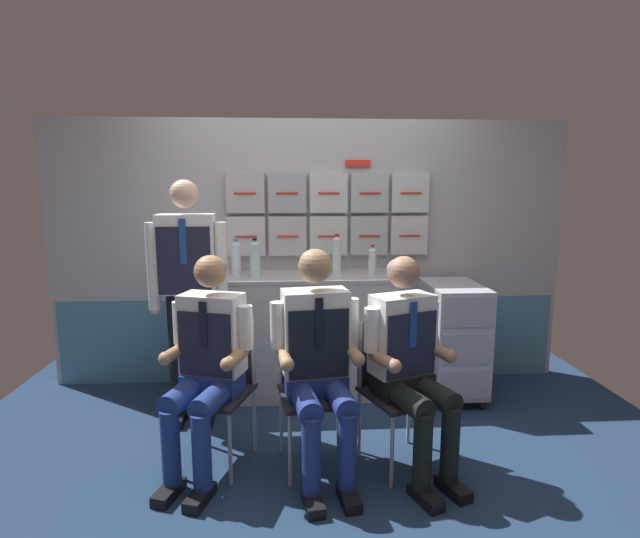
{
  "coord_description": "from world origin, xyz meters",
  "views": [
    {
      "loc": [
        -0.17,
        -2.69,
        1.63
      ],
      "look_at": [
        0.02,
        0.45,
        1.1
      ],
      "focal_mm": 27.97,
      "sensor_mm": 36.0,
      "label": 1
    }
  ],
  "objects_px": {
    "folding_chair_left": "(220,374)",
    "crew_member_near_trolley": "(410,357)",
    "folding_chair_right": "(313,375)",
    "folding_chair_near_trolley": "(393,375)",
    "crew_member_standing": "(188,282)",
    "service_trolley": "(452,336)",
    "paper_cup_tan": "(330,266)",
    "crew_member_right": "(318,353)",
    "crew_member_left": "(206,357)",
    "water_bottle_short": "(372,261)"
  },
  "relations": [
    {
      "from": "crew_member_right",
      "to": "crew_member_near_trolley",
      "type": "bearing_deg",
      "value": -1.95
    },
    {
      "from": "folding_chair_right",
      "to": "paper_cup_tan",
      "type": "bearing_deg",
      "value": 80.07
    },
    {
      "from": "crew_member_left",
      "to": "service_trolley",
      "type": "bearing_deg",
      "value": 28.66
    },
    {
      "from": "crew_member_right",
      "to": "crew_member_standing",
      "type": "xyz_separation_m",
      "value": [
        -0.84,
        0.68,
        0.28
      ]
    },
    {
      "from": "crew_member_left",
      "to": "crew_member_near_trolley",
      "type": "bearing_deg",
      "value": -3.66
    },
    {
      "from": "crew_member_left",
      "to": "paper_cup_tan",
      "type": "relative_size",
      "value": 14.37
    },
    {
      "from": "service_trolley",
      "to": "crew_member_left",
      "type": "distance_m",
      "value": 1.98
    },
    {
      "from": "folding_chair_right",
      "to": "crew_member_right",
      "type": "bearing_deg",
      "value": -81.56
    },
    {
      "from": "crew_member_near_trolley",
      "to": "folding_chair_right",
      "type": "bearing_deg",
      "value": 162.08
    },
    {
      "from": "service_trolley",
      "to": "water_bottle_short",
      "type": "distance_m",
      "value": 0.86
    },
    {
      "from": "folding_chair_near_trolley",
      "to": "crew_member_standing",
      "type": "height_order",
      "value": "crew_member_standing"
    },
    {
      "from": "folding_chair_right",
      "to": "crew_member_right",
      "type": "distance_m",
      "value": 0.25
    },
    {
      "from": "crew_member_left",
      "to": "folding_chair_right",
      "type": "distance_m",
      "value": 0.63
    },
    {
      "from": "folding_chair_right",
      "to": "paper_cup_tan",
      "type": "height_order",
      "value": "paper_cup_tan"
    },
    {
      "from": "crew_member_right",
      "to": "folding_chair_left",
      "type": "bearing_deg",
      "value": 160.03
    },
    {
      "from": "folding_chair_right",
      "to": "paper_cup_tan",
      "type": "distance_m",
      "value": 1.23
    },
    {
      "from": "folding_chair_right",
      "to": "folding_chair_near_trolley",
      "type": "distance_m",
      "value": 0.48
    },
    {
      "from": "crew_member_left",
      "to": "paper_cup_tan",
      "type": "xyz_separation_m",
      "value": [
        0.8,
        1.21,
        0.31
      ]
    },
    {
      "from": "folding_chair_left",
      "to": "folding_chair_near_trolley",
      "type": "xyz_separation_m",
      "value": [
        1.03,
        -0.08,
        0.0
      ]
    },
    {
      "from": "service_trolley",
      "to": "folding_chair_near_trolley",
      "type": "xyz_separation_m",
      "value": [
        -0.65,
        -0.87,
        0.04
      ]
    },
    {
      "from": "crew_member_right",
      "to": "crew_member_standing",
      "type": "bearing_deg",
      "value": 140.76
    },
    {
      "from": "folding_chair_left",
      "to": "crew_member_standing",
      "type": "bearing_deg",
      "value": 118.87
    },
    {
      "from": "crew_member_near_trolley",
      "to": "water_bottle_short",
      "type": "xyz_separation_m",
      "value": [
        -0.03,
        1.11,
        0.38
      ]
    },
    {
      "from": "crew_member_near_trolley",
      "to": "water_bottle_short",
      "type": "height_order",
      "value": "crew_member_near_trolley"
    },
    {
      "from": "folding_chair_near_trolley",
      "to": "water_bottle_short",
      "type": "distance_m",
      "value": 1.11
    },
    {
      "from": "service_trolley",
      "to": "folding_chair_right",
      "type": "xyz_separation_m",
      "value": [
        -1.13,
        -0.84,
        0.04
      ]
    },
    {
      "from": "crew_member_standing",
      "to": "paper_cup_tan",
      "type": "height_order",
      "value": "crew_member_standing"
    },
    {
      "from": "folding_chair_left",
      "to": "crew_member_near_trolley",
      "type": "distance_m",
      "value": 1.13
    },
    {
      "from": "folding_chair_near_trolley",
      "to": "water_bottle_short",
      "type": "height_order",
      "value": "water_bottle_short"
    },
    {
      "from": "folding_chair_left",
      "to": "folding_chair_near_trolley",
      "type": "distance_m",
      "value": 1.03
    },
    {
      "from": "crew_member_left",
      "to": "water_bottle_short",
      "type": "relative_size",
      "value": 5.38
    },
    {
      "from": "folding_chair_left",
      "to": "crew_member_left",
      "type": "relative_size",
      "value": 0.68
    },
    {
      "from": "folding_chair_left",
      "to": "service_trolley",
      "type": "bearing_deg",
      "value": 25.23
    },
    {
      "from": "crew_member_left",
      "to": "crew_member_right",
      "type": "height_order",
      "value": "crew_member_right"
    },
    {
      "from": "service_trolley",
      "to": "crew_member_standing",
      "type": "bearing_deg",
      "value": -170.73
    },
    {
      "from": "folding_chair_near_trolley",
      "to": "crew_member_near_trolley",
      "type": "height_order",
      "value": "crew_member_near_trolley"
    },
    {
      "from": "folding_chair_left",
      "to": "crew_member_left",
      "type": "distance_m",
      "value": 0.23
    },
    {
      "from": "crew_member_right",
      "to": "crew_member_standing",
      "type": "height_order",
      "value": "crew_member_standing"
    },
    {
      "from": "water_bottle_short",
      "to": "folding_chair_near_trolley",
      "type": "bearing_deg",
      "value": -91.56
    },
    {
      "from": "crew_member_right",
      "to": "crew_member_standing",
      "type": "relative_size",
      "value": 0.77
    },
    {
      "from": "crew_member_standing",
      "to": "water_bottle_short",
      "type": "xyz_separation_m",
      "value": [
        1.32,
        0.41,
        0.07
      ]
    },
    {
      "from": "folding_chair_right",
      "to": "crew_member_standing",
      "type": "height_order",
      "value": "crew_member_standing"
    },
    {
      "from": "crew_member_standing",
      "to": "folding_chair_right",
      "type": "bearing_deg",
      "value": -32.93
    },
    {
      "from": "service_trolley",
      "to": "folding_chair_left",
      "type": "bearing_deg",
      "value": -154.77
    },
    {
      "from": "folding_chair_left",
      "to": "crew_member_right",
      "type": "bearing_deg",
      "value": -19.97
    },
    {
      "from": "folding_chair_near_trolley",
      "to": "crew_member_near_trolley",
      "type": "bearing_deg",
      "value": -68.6
    },
    {
      "from": "crew_member_near_trolley",
      "to": "paper_cup_tan",
      "type": "xyz_separation_m",
      "value": [
        -0.34,
        1.29,
        0.32
      ]
    },
    {
      "from": "crew_member_standing",
      "to": "water_bottle_short",
      "type": "height_order",
      "value": "crew_member_standing"
    },
    {
      "from": "folding_chair_right",
      "to": "crew_member_standing",
      "type": "xyz_separation_m",
      "value": [
        -0.81,
        0.53,
        0.47
      ]
    },
    {
      "from": "folding_chair_left",
      "to": "water_bottle_short",
      "type": "distance_m",
      "value": 1.48
    }
  ]
}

